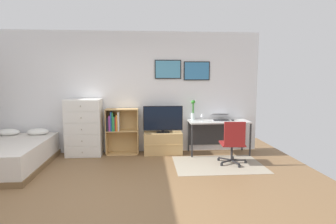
{
  "coord_description": "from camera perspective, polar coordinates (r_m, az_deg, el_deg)",
  "views": [
    {
      "loc": [
        0.55,
        -3.72,
        1.66
      ],
      "look_at": [
        0.93,
        1.5,
        1.02
      ],
      "focal_mm": 29.02,
      "sensor_mm": 36.0,
      "label": 1
    }
  ],
  "objects": [
    {
      "name": "ground_plane",
      "position": [
        4.11,
        -12.0,
        -16.96
      ],
      "size": [
        7.2,
        7.2,
        0.0
      ],
      "primitive_type": "plane",
      "color": "brown"
    },
    {
      "name": "wall_back_with_posters",
      "position": [
        6.18,
        -9.12,
        4.08
      ],
      "size": [
        6.12,
        0.09,
        2.7
      ],
      "color": "white",
      "rests_on": "ground_plane"
    },
    {
      "name": "area_rug",
      "position": [
        5.47,
        10.49,
        -10.74
      ],
      "size": [
        1.7,
        1.2,
        0.01
      ],
      "primitive_type": "cube",
      "color": "#9E937F",
      "rests_on": "ground_plane"
    },
    {
      "name": "bed",
      "position": [
        5.9,
        -30.64,
        -7.83
      ],
      "size": [
        1.4,
        2.03,
        0.62
      ],
      "rotation": [
        0.0,
        0.0,
        0.03
      ],
      "color": "brown",
      "rests_on": "ground_plane"
    },
    {
      "name": "dresser",
      "position": [
        6.13,
        -17.24,
        -3.15
      ],
      "size": [
        0.75,
        0.46,
        1.23
      ],
      "color": "white",
      "rests_on": "ground_plane"
    },
    {
      "name": "bookshelf",
      "position": [
        6.08,
        -10.22,
        -3.35
      ],
      "size": [
        0.7,
        0.3,
        1.01
      ],
      "color": "tan",
      "rests_on": "ground_plane"
    },
    {
      "name": "tv_stand",
      "position": [
        6.07,
        -1.06,
        -6.55
      ],
      "size": [
        0.84,
        0.41,
        0.48
      ],
      "color": "tan",
      "rests_on": "ground_plane"
    },
    {
      "name": "television",
      "position": [
        5.94,
        -1.06,
        -1.55
      ],
      "size": [
        0.86,
        0.16,
        0.59
      ],
      "color": "black",
      "rests_on": "tv_stand"
    },
    {
      "name": "desk",
      "position": [
        6.19,
        10.41,
        -3.0
      ],
      "size": [
        1.33,
        0.55,
        0.74
      ],
      "color": "silver",
      "rests_on": "ground_plane"
    },
    {
      "name": "office_chair",
      "position": [
        5.4,
        13.52,
        -6.08
      ],
      "size": [
        0.57,
        0.58,
        0.86
      ],
      "rotation": [
        0.0,
        0.0,
        -0.08
      ],
      "color": "#232326",
      "rests_on": "ground_plane"
    },
    {
      "name": "laptop",
      "position": [
        6.18,
        11.03,
        -1.12
      ],
      "size": [
        0.41,
        0.44,
        0.16
      ],
      "rotation": [
        0.0,
        0.0,
        -0.11
      ],
      "color": "#B7B7BC",
      "rests_on": "desk"
    },
    {
      "name": "computer_mouse",
      "position": [
        6.14,
        13.41,
        -1.67
      ],
      "size": [
        0.06,
        0.1,
        0.03
      ],
      "primitive_type": "ellipsoid",
      "color": "#262628",
      "rests_on": "desk"
    },
    {
      "name": "bamboo_vase",
      "position": [
        6.11,
        5.29,
        0.61
      ],
      "size": [
        0.1,
        0.11,
        0.45
      ],
      "color": "silver",
      "rests_on": "desk"
    },
    {
      "name": "wine_glass",
      "position": [
        5.92,
        7.17,
        -0.71
      ],
      "size": [
        0.07,
        0.07,
        0.18
      ],
      "color": "silver",
      "rests_on": "desk"
    }
  ]
}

